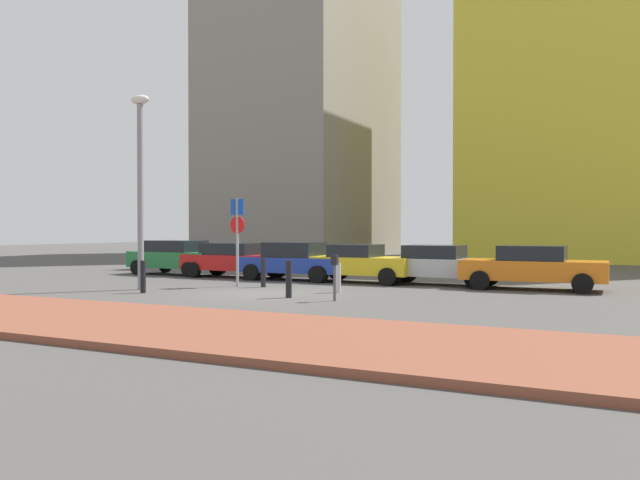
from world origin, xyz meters
TOP-DOWN VIEW (x-y plane):
  - ground_plane at (0.00, 0.00)m, footprint 120.00×120.00m
  - sidewalk_brick at (0.00, -6.81)m, footprint 40.00×4.50m
  - parked_car_green at (-7.74, 5.42)m, footprint 4.52×2.22m
  - parked_car_red at (-4.54, 5.29)m, footprint 4.52×2.08m
  - parked_car_blue at (-1.68, 5.10)m, footprint 4.19×2.16m
  - parked_car_yellow at (1.12, 5.16)m, footprint 3.95×2.04m
  - parked_car_silver at (3.97, 5.49)m, footprint 4.32×2.01m
  - parked_car_orange at (7.26, 5.08)m, footprint 4.61×2.09m
  - parking_sign_post at (-2.13, 1.77)m, footprint 0.60×0.10m
  - parking_meter at (2.79, -0.82)m, footprint 0.18×0.14m
  - street_lamp at (-4.36, -0.59)m, footprint 0.70×0.36m
  - traffic_bollard_near at (1.23, -0.63)m, footprint 0.18×0.18m
  - traffic_bollard_mid at (1.92, 1.35)m, footprint 0.16×0.16m
  - traffic_bollard_far at (-3.52, -1.43)m, footprint 0.17×0.17m
  - traffic_bollard_edge at (-1.19, 1.95)m, footprint 0.17×0.17m
  - building_colorful_midrise at (9.82, 30.05)m, footprint 19.11×15.85m
  - building_under_construction at (-12.94, 27.62)m, footprint 10.72×15.35m

SIDE VIEW (x-z plane):
  - ground_plane at x=0.00m, z-range 0.00..0.00m
  - sidewalk_brick at x=0.00m, z-range 0.00..0.14m
  - traffic_bollard_mid at x=1.92m, z-range 0.00..0.92m
  - traffic_bollard_far at x=-3.52m, z-range 0.00..1.02m
  - traffic_bollard_edge at x=-1.19m, z-range 0.00..1.02m
  - traffic_bollard_near at x=1.23m, z-range 0.00..1.09m
  - parked_car_yellow at x=1.12m, z-range 0.03..1.45m
  - parked_car_silver at x=3.97m, z-range 0.03..1.45m
  - parked_car_red at x=-4.54m, z-range 0.04..1.47m
  - parked_car_orange at x=7.26m, z-range 0.03..1.48m
  - parked_car_blue at x=-1.68m, z-range 0.03..1.51m
  - parked_car_green at x=-7.74m, z-range 0.05..1.55m
  - parking_meter at x=2.79m, z-range 0.20..1.48m
  - parking_sign_post at x=-2.13m, z-range 0.40..3.47m
  - street_lamp at x=-4.36m, z-range 0.61..7.01m
  - building_colorful_midrise at x=9.82m, z-range 0.00..24.37m
  - building_under_construction at x=-12.94m, z-range 0.00..24.69m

